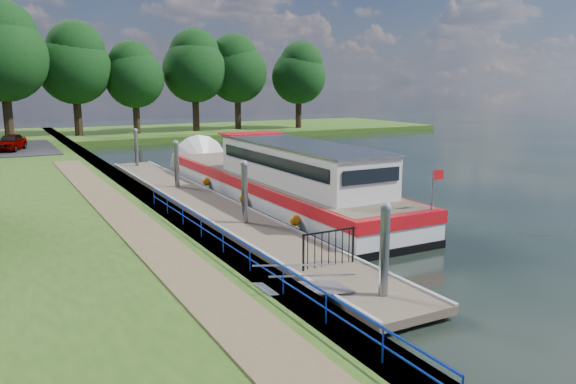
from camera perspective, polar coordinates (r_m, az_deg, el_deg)
ground at (r=15.95m, az=8.44°, el=-11.08°), size 160.00×160.00×0.00m
bank_edge at (r=28.08m, az=-14.60°, el=-0.79°), size 1.10×90.00×0.78m
far_bank at (r=67.36m, az=-10.22°, el=6.05°), size 60.00×18.00×0.60m
footpath at (r=20.93m, az=-14.92°, el=-3.65°), size 1.60×40.00×0.05m
blue_fence at (r=16.68m, az=-5.34°, el=-5.24°), size 0.04×18.04×0.72m
pontoon at (r=26.96m, az=-8.29°, el=-1.47°), size 2.50×30.00×0.56m
mooring_piles at (r=26.75m, az=-8.35°, el=0.82°), size 0.30×27.30×3.55m
gangway at (r=15.15m, az=1.66°, el=-9.64°), size 2.58×1.00×0.92m
gate_panel at (r=17.28m, az=4.17°, el=-5.21°), size 1.85×0.05×1.15m
barge at (r=28.53m, az=-1.82°, el=1.18°), size 4.36×21.15×4.78m
horizon_trees at (r=60.92m, az=-21.96°, el=12.13°), size 54.38×10.03×12.87m
car_a at (r=48.29m, az=-26.35°, el=4.57°), size 2.76×4.08×1.29m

